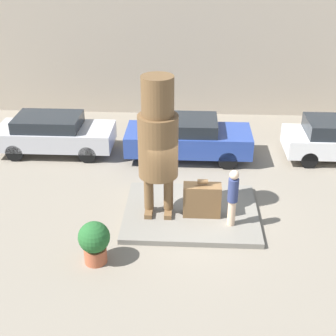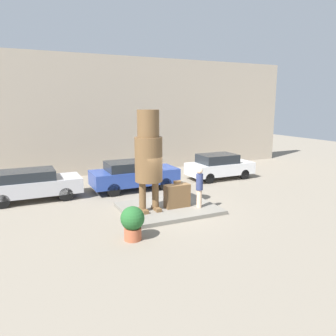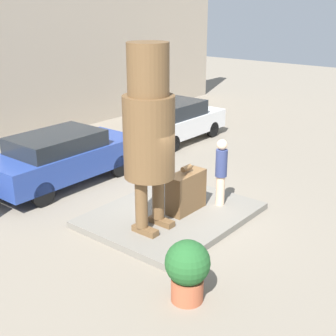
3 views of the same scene
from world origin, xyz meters
The scene contains 8 objects.
ground_plane centered at (0.00, 0.00, 0.00)m, with size 60.00×60.00×0.00m, color gray.
pedestal centered at (0.00, 0.00, 0.08)m, with size 4.07×3.27×0.17m.
statue_figure centered at (-0.98, -0.15, 2.65)m, with size 1.15×1.15×4.25m.
giant_suitcase centered at (0.32, -0.22, 0.68)m, with size 1.12×0.46×1.21m.
tourist centered at (1.17, -0.69, 1.13)m, with size 0.30×0.30×1.77m.
parked_car_blue centered at (-0.20, 3.98, 0.86)m, with size 4.68×1.89×1.59m.
parked_car_white centered at (5.52, 4.20, 0.82)m, with size 4.13×1.82×1.56m.
planter_pot centered at (-2.50, -2.38, 0.66)m, with size 0.83×0.83×1.20m.
Camera 3 is at (-8.39, -6.73, 5.24)m, focal length 50.00 mm.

